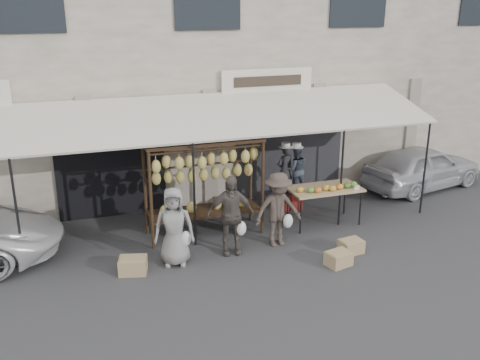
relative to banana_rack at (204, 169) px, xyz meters
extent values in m
plane|color=#2D2D30|center=(0.65, -1.62, -1.57)|extent=(90.00, 90.00, 0.00)
cube|color=beige|center=(0.65, 4.88, 1.93)|extent=(24.00, 6.00, 7.00)
cube|color=#232328|center=(2.85, 1.84, -0.32)|extent=(3.00, 0.10, 2.50)
cube|color=black|center=(-1.85, 1.84, -0.32)|extent=(2.60, 0.10, 2.50)
cube|color=silver|center=(2.15, 1.78, 1.58)|extent=(2.40, 0.10, 0.60)
cube|color=beige|center=(0.65, 0.68, 1.03)|extent=(10.00, 2.34, 0.63)
cylinder|color=black|center=(-3.85, -0.47, -0.42)|extent=(0.05, 0.05, 2.30)
cylinder|color=black|center=(-0.35, -0.47, -0.42)|extent=(0.05, 0.05, 2.30)
cylinder|color=black|center=(3.15, -0.47, -0.42)|extent=(0.05, 0.05, 2.30)
cylinder|color=black|center=(5.45, -0.47, -0.42)|extent=(0.05, 0.05, 2.30)
cylinder|color=black|center=(-1.25, -0.34, -0.47)|extent=(0.07, 0.07, 2.20)
cylinder|color=black|center=(1.25, -0.34, -0.47)|extent=(0.07, 0.07, 2.20)
cylinder|color=black|center=(-1.25, 0.46, -0.47)|extent=(0.07, 0.07, 2.20)
cylinder|color=black|center=(1.25, 0.46, -0.47)|extent=(0.07, 0.07, 2.20)
cube|color=black|center=(0.00, 0.06, 0.63)|extent=(2.60, 0.90, 0.07)
cylinder|color=black|center=(0.00, -0.29, 0.51)|extent=(2.50, 0.05, 0.05)
cylinder|color=black|center=(0.00, 0.41, 0.51)|extent=(2.50, 0.05, 0.05)
cylinder|color=black|center=(0.00, 0.06, 0.08)|extent=(2.50, 0.05, 0.05)
cube|color=black|center=(0.00, 0.06, -1.02)|extent=(2.50, 0.80, 0.05)
ellipsoid|color=tan|center=(-1.10, -0.29, 0.24)|extent=(0.20, 0.18, 0.30)
ellipsoid|color=tan|center=(-0.86, -0.14, 0.28)|extent=(0.20, 0.18, 0.30)
ellipsoid|color=tan|center=(-0.61, -0.29, 0.27)|extent=(0.20, 0.18, 0.30)
ellipsoid|color=tan|center=(-0.37, -0.14, 0.24)|extent=(0.20, 0.18, 0.30)
ellipsoid|color=tan|center=(-0.12, -0.29, 0.23)|extent=(0.20, 0.18, 0.30)
ellipsoid|color=tan|center=(0.12, -0.14, 0.25)|extent=(0.20, 0.18, 0.30)
ellipsoid|color=tan|center=(0.37, -0.29, 0.27)|extent=(0.20, 0.18, 0.30)
ellipsoid|color=tan|center=(0.61, -0.14, 0.28)|extent=(0.20, 0.18, 0.30)
ellipsoid|color=tan|center=(0.86, -0.29, 0.28)|extent=(0.20, 0.18, 0.30)
ellipsoid|color=tan|center=(1.10, -0.14, 0.28)|extent=(0.20, 0.18, 0.30)
ellipsoid|color=tan|center=(-1.05, 0.06, -0.13)|extent=(0.20, 0.18, 0.30)
ellipsoid|color=tan|center=(-0.79, 0.06, -0.13)|extent=(0.20, 0.18, 0.30)
ellipsoid|color=tan|center=(-0.52, 0.06, -0.16)|extent=(0.20, 0.18, 0.30)
ellipsoid|color=tan|center=(-0.26, 0.06, -0.17)|extent=(0.20, 0.18, 0.30)
ellipsoid|color=tan|center=(0.00, 0.06, -0.16)|extent=(0.20, 0.18, 0.30)
ellipsoid|color=tan|center=(0.26, 0.06, -0.14)|extent=(0.20, 0.18, 0.30)
ellipsoid|color=tan|center=(0.53, 0.06, -0.18)|extent=(0.20, 0.18, 0.30)
ellipsoid|color=tan|center=(0.79, 0.06, -0.13)|extent=(0.20, 0.18, 0.30)
ellipsoid|color=tan|center=(1.05, 0.06, -0.15)|extent=(0.20, 0.18, 0.30)
cube|color=tan|center=(2.84, -0.27, -0.70)|extent=(1.70, 0.90, 0.05)
cylinder|color=black|center=(2.07, -0.64, -1.15)|extent=(0.04, 0.04, 0.85)
cylinder|color=black|center=(3.61, -0.64, -1.15)|extent=(0.04, 0.04, 0.85)
cylinder|color=black|center=(2.07, 0.10, -1.15)|extent=(0.04, 0.04, 0.85)
cylinder|color=black|center=(3.61, 0.10, -1.15)|extent=(0.04, 0.04, 0.85)
ellipsoid|color=gold|center=(2.15, -0.38, -0.60)|extent=(0.18, 0.14, 0.14)
ellipsoid|color=#598C33|center=(2.37, -0.48, -0.60)|extent=(0.18, 0.14, 0.14)
ellipsoid|color=orange|center=(2.53, -0.53, -0.60)|extent=(0.18, 0.14, 0.14)
ellipsoid|color=gold|center=(2.78, -0.46, -0.60)|extent=(0.18, 0.14, 0.14)
ellipsoid|color=gold|center=(2.90, -0.55, -0.60)|extent=(0.18, 0.14, 0.14)
ellipsoid|color=orange|center=(3.12, -0.49, -0.60)|extent=(0.18, 0.14, 0.14)
ellipsoid|color=#477226|center=(3.32, -0.47, -0.60)|extent=(0.18, 0.14, 0.14)
ellipsoid|color=#598C33|center=(3.50, -0.45, -0.60)|extent=(0.18, 0.14, 0.14)
imported|color=#26272A|center=(2.29, 0.82, -0.53)|extent=(0.54, 0.42, 1.29)
imported|color=#3B4554|center=(2.57, 0.79, -0.52)|extent=(0.65, 0.54, 1.23)
imported|color=gray|center=(-0.95, -1.19, -0.76)|extent=(0.89, 0.68, 1.63)
imported|color=#514943|center=(0.26, -1.07, -0.72)|extent=(1.06, 0.57, 1.72)
imported|color=#423731|center=(1.35, -1.03, -0.75)|extent=(1.08, 0.65, 1.65)
cube|color=maroon|center=(2.29, 0.82, -1.37)|extent=(0.31, 0.31, 0.41)
cube|color=maroon|center=(2.57, 0.79, -1.35)|extent=(0.40, 0.40, 0.44)
cube|color=tan|center=(2.16, -2.30, -1.43)|extent=(0.56, 0.47, 0.29)
cube|color=tan|center=(2.68, -1.88, -1.43)|extent=(0.52, 0.42, 0.28)
cube|color=tan|center=(-1.82, -1.30, -1.42)|extent=(0.61, 0.52, 0.32)
imported|color=#B3B3B9|center=(6.63, 1.13, -0.95)|extent=(3.88, 2.21, 1.24)
camera|label=1|loc=(-2.80, -10.84, 3.54)|focal=40.00mm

